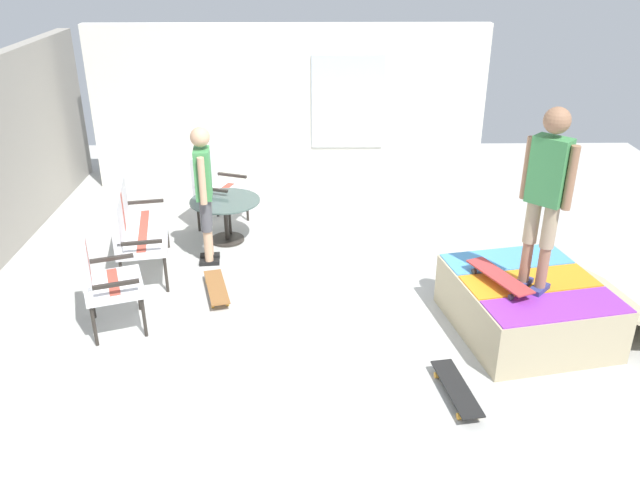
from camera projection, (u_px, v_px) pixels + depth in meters
name	position (u px, v px, depth m)	size (l,w,h in m)	color
ground_plane	(328.00, 308.00, 7.02)	(12.00, 12.00, 0.10)	#B2B2AD
house_facade	(290.00, 108.00, 9.90)	(0.23, 6.00, 2.49)	white
skate_ramp	(529.00, 305.00, 6.44)	(1.84, 2.33, 0.57)	tan
patio_bench	(132.00, 224.00, 7.45)	(1.33, 0.77, 1.02)	#2D2823
patio_chair_near_house	(214.00, 183.00, 8.70)	(0.77, 0.73, 1.02)	#2D2823
patio_chair_by_wall	(100.00, 276.00, 6.31)	(0.77, 0.72, 1.02)	#2D2823
patio_table	(226.00, 212.00, 8.31)	(0.90, 0.90, 0.57)	#2D2823
person_watching	(204.00, 186.00, 7.53)	(0.48, 0.27, 1.68)	black
person_skater	(547.00, 187.00, 5.74)	(0.37, 0.37, 1.75)	navy
skateboard_by_bench	(217.00, 287.00, 7.17)	(0.82, 0.39, 0.10)	brown
skateboard_spare	(456.00, 388.00, 5.56)	(0.82, 0.32, 0.10)	black
skateboard_on_ramp	(499.00, 277.00, 6.21)	(0.81, 0.50, 0.10)	#B23838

